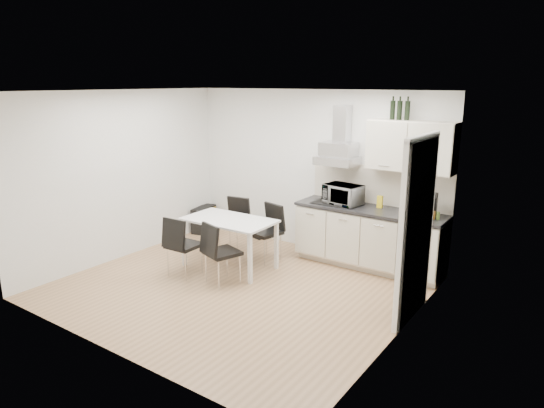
# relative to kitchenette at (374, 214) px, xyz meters

# --- Properties ---
(ground) EXTENTS (4.50, 4.50, 0.00)m
(ground) POSITION_rel_kitchenette_xyz_m (-1.19, -1.73, -0.83)
(ground) COLOR tan
(ground) RESTS_ON ground
(wall_back) EXTENTS (4.50, 0.10, 2.60)m
(wall_back) POSITION_rel_kitchenette_xyz_m (-1.19, 0.27, 0.47)
(wall_back) COLOR white
(wall_back) RESTS_ON ground
(wall_front) EXTENTS (4.50, 0.10, 2.60)m
(wall_front) POSITION_rel_kitchenette_xyz_m (-1.19, -3.73, 0.47)
(wall_front) COLOR white
(wall_front) RESTS_ON ground
(wall_left) EXTENTS (0.10, 4.00, 2.60)m
(wall_left) POSITION_rel_kitchenette_xyz_m (-3.44, -1.73, 0.47)
(wall_left) COLOR white
(wall_left) RESTS_ON ground
(wall_right) EXTENTS (0.10, 4.00, 2.60)m
(wall_right) POSITION_rel_kitchenette_xyz_m (1.06, -1.73, 0.47)
(wall_right) COLOR white
(wall_right) RESTS_ON ground
(ceiling) EXTENTS (4.50, 4.50, 0.00)m
(ceiling) POSITION_rel_kitchenette_xyz_m (-1.19, -1.73, 1.77)
(ceiling) COLOR white
(ceiling) RESTS_ON wall_back
(doorway) EXTENTS (0.08, 1.04, 2.10)m
(doorway) POSITION_rel_kitchenette_xyz_m (1.02, -1.18, 0.22)
(doorway) COLOR white
(doorway) RESTS_ON ground
(kitchenette) EXTENTS (2.22, 0.64, 2.52)m
(kitchenette) POSITION_rel_kitchenette_xyz_m (0.00, 0.00, 0.00)
(kitchenette) COLOR beige
(kitchenette) RESTS_ON ground
(dining_table) EXTENTS (1.35, 0.79, 0.75)m
(dining_table) POSITION_rel_kitchenette_xyz_m (-1.75, -1.21, -0.17)
(dining_table) COLOR white
(dining_table) RESTS_ON ground
(chair_far_left) EXTENTS (0.51, 0.56, 0.88)m
(chair_far_left) POSITION_rel_kitchenette_xyz_m (-2.14, -0.64, -0.39)
(chair_far_left) COLOR black
(chair_far_left) RESTS_ON ground
(chair_far_right) EXTENTS (0.54, 0.59, 0.88)m
(chair_far_right) POSITION_rel_kitchenette_xyz_m (-1.48, -0.67, -0.39)
(chair_far_right) COLOR black
(chair_far_right) RESTS_ON ground
(chair_near_left) EXTENTS (0.46, 0.52, 0.88)m
(chair_near_left) POSITION_rel_kitchenette_xyz_m (-2.08, -1.81, -0.39)
(chair_near_left) COLOR black
(chair_near_left) RESTS_ON ground
(chair_near_right) EXTENTS (0.57, 0.61, 0.88)m
(chair_near_right) POSITION_rel_kitchenette_xyz_m (-1.44, -1.73, -0.39)
(chair_near_right) COLOR black
(chair_near_right) RESTS_ON ground
(guitar_amp) EXTENTS (0.35, 0.59, 0.46)m
(guitar_amp) POSITION_rel_kitchenette_xyz_m (-3.31, -0.08, -0.60)
(guitar_amp) COLOR black
(guitar_amp) RESTS_ON ground
(floor_speaker) EXTENTS (0.23, 0.22, 0.32)m
(floor_speaker) POSITION_rel_kitchenette_xyz_m (-2.21, 0.17, -0.67)
(floor_speaker) COLOR black
(floor_speaker) RESTS_ON ground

